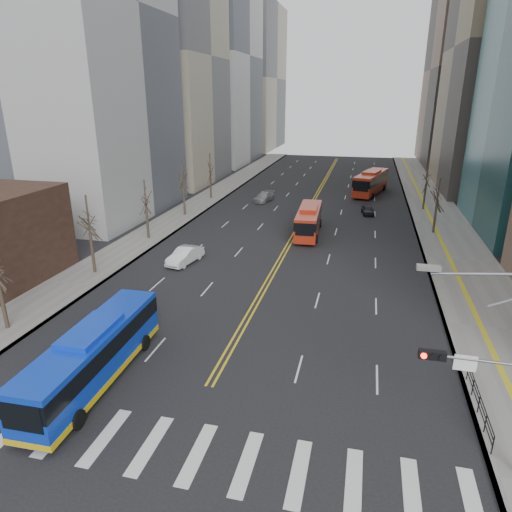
% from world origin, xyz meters
% --- Properties ---
extents(ground, '(220.00, 220.00, 0.00)m').
position_xyz_m(ground, '(0.00, 0.00, 0.00)').
color(ground, black).
extents(sidewalk_right, '(7.00, 130.00, 0.15)m').
position_xyz_m(sidewalk_right, '(17.50, 45.00, 0.07)').
color(sidewalk_right, gray).
rests_on(sidewalk_right, ground).
extents(sidewalk_left, '(5.00, 130.00, 0.15)m').
position_xyz_m(sidewalk_left, '(-16.50, 45.00, 0.07)').
color(sidewalk_left, gray).
rests_on(sidewalk_left, ground).
extents(crosswalk, '(26.70, 4.00, 0.01)m').
position_xyz_m(crosswalk, '(0.00, 0.00, 0.01)').
color(crosswalk, silver).
rests_on(crosswalk, ground).
extents(centerline, '(0.55, 100.00, 0.01)m').
position_xyz_m(centerline, '(0.00, 55.00, 0.01)').
color(centerline, gold).
rests_on(centerline, ground).
extents(office_towers, '(83.00, 134.00, 58.00)m').
position_xyz_m(office_towers, '(0.12, 68.51, 23.92)').
color(office_towers, '#9C9C9F').
rests_on(office_towers, ground).
extents(signal_mast, '(5.37, 0.37, 9.39)m').
position_xyz_m(signal_mast, '(13.77, 2.00, 4.86)').
color(signal_mast, slate).
rests_on(signal_mast, ground).
extents(pedestrian_railing, '(0.06, 6.06, 1.02)m').
position_xyz_m(pedestrian_railing, '(14.30, 6.00, 0.82)').
color(pedestrian_railing, black).
rests_on(pedestrian_railing, sidewalk_right).
extents(street_trees, '(35.20, 47.20, 7.60)m').
position_xyz_m(street_trees, '(-7.18, 34.55, 4.87)').
color(street_trees, '#2C241B').
rests_on(street_trees, ground).
extents(blue_bus, '(2.98, 11.90, 3.45)m').
position_xyz_m(blue_bus, '(-6.47, 4.00, 1.81)').
color(blue_bus, '#0C34C2').
rests_on(blue_bus, ground).
extents(red_bus_near, '(3.01, 10.53, 3.33)m').
position_xyz_m(red_bus_near, '(1.56, 36.24, 1.86)').
color(red_bus_near, '#AD2712').
rests_on(red_bus_near, ground).
extents(red_bus_far, '(5.76, 12.45, 3.82)m').
position_xyz_m(red_bus_far, '(8.54, 61.78, 2.12)').
color(red_bus_far, '#AD2712').
rests_on(red_bus_far, ground).
extents(car_white, '(2.54, 4.96, 1.56)m').
position_xyz_m(car_white, '(-8.90, 23.56, 0.78)').
color(car_white, silver).
rests_on(car_white, ground).
extents(car_dark_mid, '(2.02, 3.92, 1.27)m').
position_xyz_m(car_dark_mid, '(8.30, 47.62, 0.64)').
color(car_dark_mid, black).
rests_on(car_dark_mid, ground).
extents(car_silver, '(2.84, 5.05, 1.38)m').
position_xyz_m(car_silver, '(-7.43, 52.11, 0.69)').
color(car_silver, gray).
rests_on(car_silver, ground).
extents(car_dark_far, '(2.35, 4.27, 1.13)m').
position_xyz_m(car_dark_far, '(10.72, 76.97, 0.57)').
color(car_dark_far, black).
rests_on(car_dark_far, ground).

